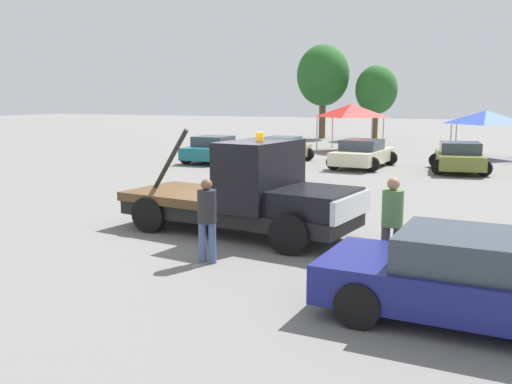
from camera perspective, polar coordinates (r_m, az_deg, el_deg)
name	(u,v)px	position (r m, az deg, el deg)	size (l,w,h in m)	color
ground_plane	(237,233)	(14.01, -1.88, -4.10)	(160.00, 160.00, 0.00)	slate
tow_truck	(250,195)	(13.62, -0.59, -0.35)	(6.15, 2.94, 2.51)	black
foreground_car	(484,281)	(8.97, 21.82, -8.28)	(4.91, 2.27, 1.34)	navy
person_near_truck	(392,217)	(11.06, 13.47, -2.49)	(0.40, 0.40, 1.80)	#38383D
person_at_hood	(207,215)	(11.34, -4.92, -2.28)	(0.38, 0.38, 1.70)	#475B84
parked_car_teal	(215,149)	(29.48, -4.14, 4.28)	(2.54, 4.25, 1.34)	#196670
parked_car_tan	(283,150)	(28.96, 2.72, 4.20)	(2.52, 4.28, 1.34)	tan
parked_car_cream	(363,154)	(27.49, 10.63, 3.77)	(2.72, 4.59, 1.34)	beige
parked_car_olive	(459,157)	(27.01, 19.66, 3.28)	(2.89, 4.46, 1.34)	olive
canopy_tent_red	(351,111)	(36.06, 9.53, 8.04)	(3.41, 3.41, 2.91)	#9E9EA3
canopy_tent_blue	(486,117)	(33.55, 22.01, 6.94)	(3.29, 3.29, 2.60)	#9E9EA3
tree_left	(376,90)	(45.69, 11.94, 9.95)	(3.22, 3.22, 5.76)	brown
tree_center	(323,76)	(46.84, 6.72, 11.48)	(4.19, 4.19, 7.48)	brown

